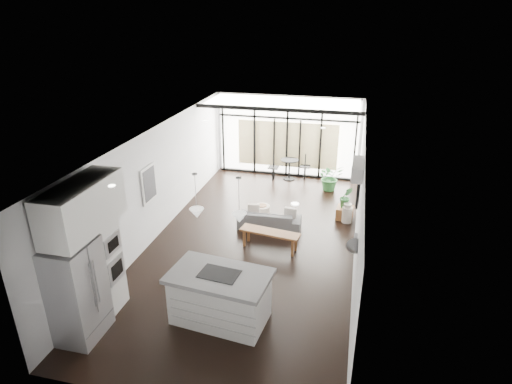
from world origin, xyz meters
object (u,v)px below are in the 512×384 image
at_px(sofa, 270,217).
at_px(milk_can, 347,213).
at_px(tv, 358,188).
at_px(pouf, 262,211).
at_px(island, 220,297).
at_px(fridge, 77,291).
at_px(console_bench, 270,240).

bearing_deg(sofa, milk_can, -159.94).
bearing_deg(tv, milk_can, 107.27).
xyz_separation_m(sofa, pouf, (-0.34, 0.56, -0.15)).
height_order(island, fridge, fridge).
distance_m(fridge, sofa, 5.42).
distance_m(fridge, milk_can, 7.19).
bearing_deg(milk_can, console_bench, -133.28).
relative_size(island, console_bench, 1.25).
distance_m(sofa, tv, 2.43).
bearing_deg(pouf, island, -87.50).
relative_size(pouf, tv, 0.41).
bearing_deg(milk_can, fridge, -128.26).
distance_m(sofa, milk_can, 2.17).
relative_size(console_bench, milk_can, 2.65).
distance_m(sofa, pouf, 0.67).
relative_size(fridge, sofa, 1.11).
relative_size(fridge, console_bench, 1.26).
distance_m(island, milk_can, 5.14).
relative_size(pouf, milk_can, 0.81).
height_order(pouf, milk_can, milk_can).
relative_size(island, milk_can, 3.32).
relative_size(sofa, console_bench, 1.14).
bearing_deg(fridge, island, 22.87).
relative_size(fridge, pouf, 4.15).
distance_m(milk_can, tv, 1.24).
distance_m(island, console_bench, 2.81).
height_order(fridge, pouf, fridge).
bearing_deg(island, milk_can, 71.91).
bearing_deg(pouf, console_bench, -70.87).
xyz_separation_m(pouf, tv, (2.55, -0.41, 1.12)).
bearing_deg(island, tv, 66.04).
xyz_separation_m(sofa, tv, (2.22, 0.15, 0.97)).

